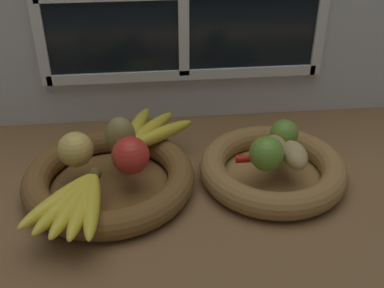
{
  "coord_description": "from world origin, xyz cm",
  "views": [
    {
      "loc": [
        -9.01,
        -76.24,
        56.65
      ],
      "look_at": [
        -0.97,
        0.32,
        9.26
      ],
      "focal_mm": 44.04,
      "sensor_mm": 36.0,
      "label": 1
    }
  ],
  "objects": [
    {
      "name": "apple_red_right",
      "position": [
        -12.73,
        -1.83,
        8.84
      ],
      "size": [
        7.15,
        7.15,
        7.15
      ],
      "primitive_type": "sphere",
      "color": "red",
      "rests_on": "fruit_bowl_left"
    },
    {
      "name": "back_wall",
      "position": [
        0.0,
        29.77,
        27.88
      ],
      "size": [
        140.0,
        4.6,
        55.0
      ],
      "color": "silver",
      "rests_on": "ground_plane"
    },
    {
      "name": "banana_bunch_front",
      "position": [
        -22.11,
        -11.97,
        6.65
      ],
      "size": [
        13.82,
        19.16,
        2.77
      ],
      "color": "yellow",
      "rests_on": "fruit_bowl_left"
    },
    {
      "name": "lime_near",
      "position": [
        12.8,
        -3.52,
        8.61
      ],
      "size": [
        6.69,
        6.69,
        6.69
      ],
      "primitive_type": "sphere",
      "color": "olive",
      "rests_on": "fruit_bowl_right"
    },
    {
      "name": "lime_far",
      "position": [
        18.35,
        4.17,
        8.16
      ],
      "size": [
        5.8,
        5.8,
        5.8
      ],
      "primitive_type": "sphere",
      "color": "olive",
      "rests_on": "fruit_bowl_right"
    },
    {
      "name": "potato_small",
      "position": [
        18.53,
        -2.85,
        7.44
      ],
      "size": [
        4.67,
        8.33,
        4.36
      ],
      "primitive_type": "ellipsoid",
      "rotation": [
        0.0,
        0.0,
        4.71
      ],
      "color": "tan",
      "rests_on": "fruit_bowl_right"
    },
    {
      "name": "banana_bunch_back",
      "position": [
        -9.55,
        10.43,
        6.73
      ],
      "size": [
        16.91,
        18.65,
        2.93
      ],
      "color": "gold",
      "rests_on": "fruit_bowl_left"
    },
    {
      "name": "fruit_bowl_right",
      "position": [
        15.36,
        0.32,
        2.46
      ],
      "size": [
        29.65,
        29.65,
        5.26
      ],
      "color": "olive",
      "rests_on": "ground_plane"
    },
    {
      "name": "fruit_bowl_left",
      "position": [
        -17.3,
        0.32,
        2.45
      ],
      "size": [
        33.52,
        33.52,
        5.26
      ],
      "color": "brown",
      "rests_on": "ground_plane"
    },
    {
      "name": "chili_pepper",
      "position": [
        13.69,
        -1.72,
        6.13
      ],
      "size": [
        12.61,
        3.08,
        1.73
      ],
      "primitive_type": "cone",
      "rotation": [
        0.0,
        1.57,
        -0.11
      ],
      "color": "red",
      "rests_on": "fruit_bowl_right"
    },
    {
      "name": "apple_golden_left",
      "position": [
        -23.21,
        1.59,
        8.69
      ],
      "size": [
        6.86,
        6.86,
        6.86
      ],
      "primitive_type": "sphere",
      "color": "#DBB756",
      "rests_on": "fruit_bowl_left"
    },
    {
      "name": "ground_plane",
      "position": [
        0.0,
        0.0,
        -1.5
      ],
      "size": [
        140.0,
        90.0,
        3.0
      ],
      "primitive_type": "cube",
      "color": "brown"
    },
    {
      "name": "pear_brown",
      "position": [
        -14.69,
        4.33,
        9.42
      ],
      "size": [
        6.86,
        6.64,
        8.31
      ],
      "primitive_type": "ellipsoid",
      "rotation": [
        0.0,
        0.0,
        2.98
      ],
      "color": "olive",
      "rests_on": "fruit_bowl_left"
    },
    {
      "name": "potato_large",
      "position": [
        15.36,
        0.32,
        7.56
      ],
      "size": [
        5.52,
        6.93,
        4.59
      ],
      "primitive_type": "ellipsoid",
      "rotation": [
        0.0,
        0.0,
        1.67
      ],
      "color": "#A38451",
      "rests_on": "fruit_bowl_right"
    }
  ]
}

